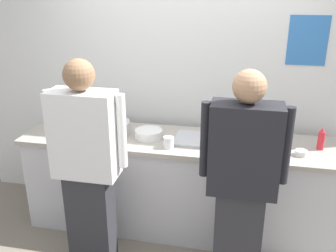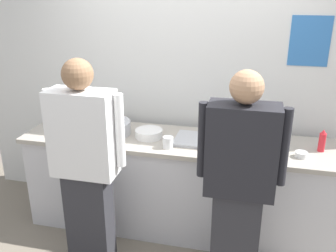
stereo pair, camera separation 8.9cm
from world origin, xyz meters
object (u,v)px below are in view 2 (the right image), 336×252
Objects in this scene: chef_center at (239,182)px; ramekin_orange_sauce at (301,154)px; ramekin_red_sauce at (75,130)px; plate_stack_front at (256,146)px; deli_cup at (168,142)px; ramekin_green_sauce at (88,122)px; plate_stack_rear at (149,133)px; mixing_bowl_steel at (110,128)px; sheet_tray at (202,140)px; chef_near_left at (85,164)px; chefs_knife at (115,129)px; squeeze_bottle_primary at (322,141)px.

chef_center reaches higher than ramekin_orange_sauce.
plate_stack_front is at bearing 1.01° from ramekin_red_sauce.
ramekin_green_sauce is at bearing 157.48° from deli_cup.
ramekin_red_sauce is (-1.65, -0.03, 0.00)m from plate_stack_front.
mixing_bowl_steel reaches higher than plate_stack_rear.
ramekin_green_sauce is at bearing 151.82° from chef_center.
mixing_bowl_steel is at bearing 178.50° from plate_stack_front.
mixing_bowl_steel is (-1.22, 0.63, 0.07)m from chef_center.
sheet_tray is at bearing 170.90° from ramekin_orange_sauce.
chef_near_left is 0.71m from deli_cup.
deli_cup is (-1.08, -0.07, 0.02)m from ramekin_orange_sauce.
mixing_bowl_steel is 0.80× the size of sheet_tray.
ramekin_green_sauce is at bearing 147.84° from mixing_bowl_steel.
ramekin_green_sauce is 0.25m from ramekin_red_sauce.
ramekin_red_sauce is 0.35× the size of chefs_knife.
plate_stack_front is 2.47× the size of ramekin_red_sauce.
squeeze_bottle_primary is 1.96× the size of deli_cup.
mixing_bowl_steel reaches higher than ramekin_red_sauce.
squeeze_bottle_primary is at bearing 1.59° from plate_stack_rear.
mixing_bowl_steel is 3.99× the size of ramekin_green_sauce.
chef_near_left is at bearing -56.95° from ramekin_red_sauce.
ramekin_orange_sauce is at bearing 3.63° from deli_cup.
mixing_bowl_steel is at bearing -92.03° from chefs_knife.
plate_stack_front is 0.74m from deli_cup.
plate_stack_rear is 0.70m from ramekin_red_sauce.
mixing_bowl_steel is at bearing -32.16° from ramekin_green_sauce.
ramekin_red_sauce is at bearing -176.10° from sheet_tray.
chef_near_left is at bearing -179.42° from chef_center.
plate_stack_rear is 0.70m from ramekin_green_sauce.
ramekin_orange_sauce is (0.82, -0.13, 0.01)m from sheet_tray.
chefs_knife is (-1.32, 0.14, -0.02)m from plate_stack_front.
chef_center is 6.87× the size of plate_stack_rear.
chef_near_left is at bearing -141.06° from sheet_tray.
mixing_bowl_steel reaches higher than deli_cup.
plate_stack_rear is at bearing 5.39° from ramekin_red_sauce.
ramekin_red_sauce reaches higher than chefs_knife.
chef_near_left is 1.01× the size of chef_center.
squeeze_bottle_primary is 1.27m from deli_cup.
chefs_knife is (0.33, 0.17, -0.02)m from ramekin_red_sauce.
chef_near_left is 0.69m from ramekin_red_sauce.
ramekin_red_sauce reaches higher than plate_stack_front.
mixing_bowl_steel is at bearing 94.61° from chef_near_left.
squeeze_bottle_primary reaches higher than plate_stack_rear.
ramekin_green_sauce is (-1.98, 0.30, 0.00)m from ramekin_orange_sauce.
ramekin_orange_sauce is at bearing 17.82° from chef_near_left.
sheet_tray is (0.49, 0.01, -0.02)m from plate_stack_rear.
mixing_bowl_steel reaches higher than sheet_tray.
chefs_knife is at bearing 178.03° from squeeze_bottle_primary.
ramekin_orange_sauce is 1.02× the size of ramekin_green_sauce.
chef_near_left is 17.57× the size of ramekin_orange_sauce.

